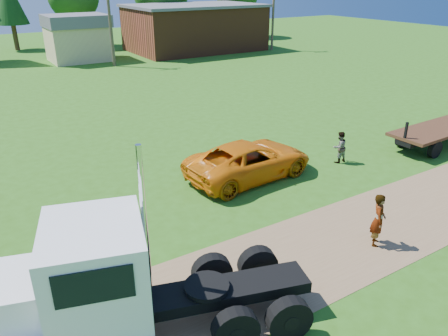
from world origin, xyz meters
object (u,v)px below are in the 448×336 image
flatbed_trailer (444,130)px  spectator_a (378,220)px  white_semi_tractor (103,286)px  orange_pickup (249,160)px

flatbed_trailer → spectator_a: bearing=-158.4°
white_semi_tractor → flatbed_trailer: bearing=27.9°
white_semi_tractor → flatbed_trailer: size_ratio=1.15×
white_semi_tractor → spectator_a: white_semi_tractor is taller
spectator_a → flatbed_trailer: bearing=-19.4°
flatbed_trailer → spectator_a: size_ratio=3.86×
white_semi_tractor → orange_pickup: bearing=51.9°
white_semi_tractor → spectator_a: size_ratio=4.43×
orange_pickup → spectator_a: bearing=-179.6°
white_semi_tractor → flatbed_trailer: (19.81, 4.08, -0.88)m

